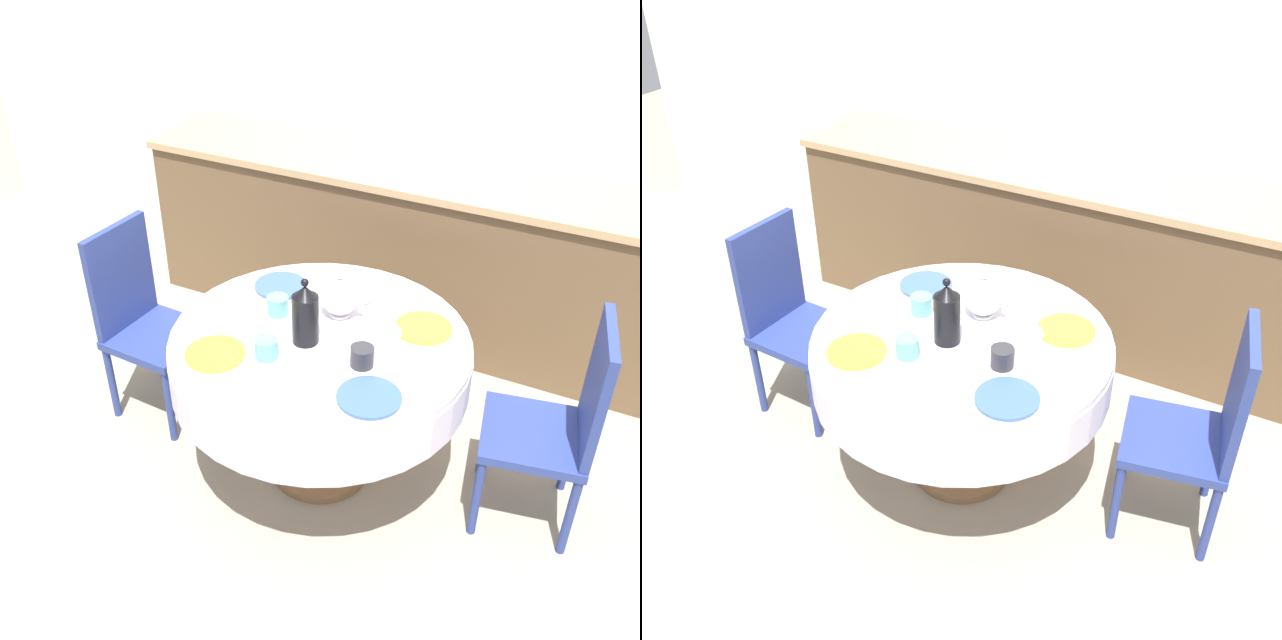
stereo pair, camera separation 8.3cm
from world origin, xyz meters
TOP-DOWN VIEW (x-y plane):
  - ground_plane at (0.00, 0.00)m, footprint 12.00×12.00m
  - wall_back at (0.00, 1.64)m, footprint 7.00×0.05m
  - kitchen_counter at (0.00, 1.31)m, footprint 3.24×0.64m
  - dining_table at (0.00, 0.00)m, footprint 1.21×1.21m
  - chair_left at (0.94, 0.18)m, footprint 0.47×0.47m
  - chair_right at (-0.95, 0.04)m, footprint 0.42×0.42m
  - plate_near_left at (-0.30, -0.29)m, footprint 0.23×0.23m
  - cup_near_left at (-0.12, -0.21)m, footprint 0.09×0.09m
  - plate_near_right at (0.33, -0.26)m, footprint 0.23×0.23m
  - cup_near_right at (0.22, -0.09)m, footprint 0.09×0.09m
  - plate_far_left at (-0.33, 0.26)m, footprint 0.23×0.23m
  - cup_far_left at (-0.23, 0.07)m, footprint 0.09×0.09m
  - plate_far_right at (0.35, 0.24)m, footprint 0.23×0.23m
  - cup_far_right at (0.15, 0.19)m, footprint 0.09×0.09m
  - coffee_carafe at (-0.04, -0.05)m, footprint 0.11×0.11m
  - teapot at (-0.00, 0.18)m, footprint 0.22×0.16m
  - fruit_bowl at (0.21, 0.06)m, footprint 0.21×0.21m

SIDE VIEW (x-z plane):
  - ground_plane at x=0.00m, z-range 0.00..0.00m
  - kitchen_counter at x=0.00m, z-range 0.00..0.95m
  - chair_left at x=0.94m, z-range 0.04..0.99m
  - chair_right at x=-0.95m, z-range 0.04..0.99m
  - dining_table at x=0.00m, z-range 0.24..0.96m
  - plate_near_left at x=-0.30m, z-range 0.72..0.74m
  - plate_near_right at x=0.33m, z-range 0.72..0.74m
  - plate_far_left at x=-0.33m, z-range 0.72..0.74m
  - plate_far_right at x=0.35m, z-range 0.72..0.74m
  - fruit_bowl at x=0.21m, z-range 0.72..0.77m
  - cup_near_left at x=-0.12m, z-range 0.72..0.80m
  - cup_near_right at x=0.22m, z-range 0.72..0.80m
  - cup_far_left at x=-0.23m, z-range 0.72..0.80m
  - cup_far_right at x=0.15m, z-range 0.72..0.80m
  - teapot at x=0.00m, z-range 0.71..0.92m
  - coffee_carafe at x=-0.04m, z-range 0.71..0.99m
  - wall_back at x=0.00m, z-range 0.00..2.60m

